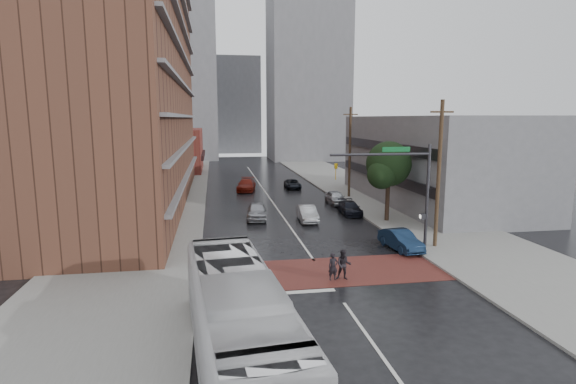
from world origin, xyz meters
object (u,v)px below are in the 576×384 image
pedestrian_b (344,265)px  car_travel_b (307,214)px  car_parked_mid (350,208)px  pedestrian_a (333,267)px  car_travel_a (257,211)px  car_parked_near (401,240)px  car_parked_far (336,198)px  car_travel_c (246,185)px  suv_travel (293,184)px  transit_bus (238,322)px

pedestrian_b → car_travel_b: 14.25m
car_travel_b → car_parked_mid: (4.49, 2.16, -0.09)m
pedestrian_a → car_travel_a: (-2.70, 15.70, -0.04)m
pedestrian_b → car_parked_mid: pedestrian_b is taller
car_parked_near → car_parked_far: car_parked_far is taller
car_parked_mid → car_parked_far: car_parked_far is taller
car_travel_c → suv_travel: car_travel_c is taller
pedestrian_a → car_travel_c: size_ratio=0.31×
transit_bus → car_parked_near: 17.39m
car_travel_c → pedestrian_a: bearing=-75.9°
pedestrian_a → car_travel_b: size_ratio=0.38×
suv_travel → car_parked_near: size_ratio=1.01×
pedestrian_b → suv_travel: pedestrian_b is taller
pedestrian_a → car_travel_c: pedestrian_a is taller
transit_bus → suv_travel: size_ratio=3.06×
pedestrian_b → suv_travel: 32.63m
car_travel_b → car_parked_far: car_parked_far is taller
car_travel_a → pedestrian_b: bearing=-72.0°
transit_bus → car_travel_b: transit_bus is taller
car_travel_a → car_travel_c: (0.24, 15.90, -0.00)m
car_travel_c → transit_bus: bearing=-84.9°
pedestrian_a → car_travel_a: 15.93m
car_parked_far → suv_travel: bearing=102.4°
car_parked_near → car_parked_far: bearing=82.6°
car_travel_b → suv_travel: bearing=85.8°
suv_travel → car_travel_a: bearing=-107.4°
car_parked_near → car_parked_far: size_ratio=1.00×
car_parked_near → car_parked_mid: size_ratio=1.00×
suv_travel → car_parked_mid: car_parked_mid is taller
car_parked_far → car_parked_near: bearing=-90.6°
suv_travel → pedestrian_b: bearing=-92.3°
car_travel_a → car_travel_b: car_travel_a is taller
pedestrian_b → car_travel_c: bearing=112.1°
car_travel_a → suv_travel: (6.15, 16.81, -0.16)m
transit_bus → pedestrian_a: bearing=49.7°
pedestrian_b → car_parked_near: size_ratio=0.42×
car_travel_a → car_travel_c: 15.91m
suv_travel → car_parked_mid: (2.57, -16.13, 0.02)m
pedestrian_a → car_travel_b: (1.53, 14.23, -0.09)m
car_travel_a → car_travel_c: size_ratio=0.85×
pedestrian_b → suv_travel: (2.85, 32.50, -0.28)m
car_parked_near → car_travel_b: bearing=108.3°
pedestrian_b → car_parked_far: (5.42, 21.35, -0.16)m
car_travel_b → car_parked_far: size_ratio=1.01×
car_travel_b → pedestrian_b: bearing=-91.9°
pedestrian_b → car_parked_far: bearing=92.4°
pedestrian_a → car_travel_c: bearing=86.5°
transit_bus → car_parked_far: bearing=63.1°
car_travel_a → transit_bus: bearing=-90.8°
transit_bus → car_parked_mid: transit_bus is taller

